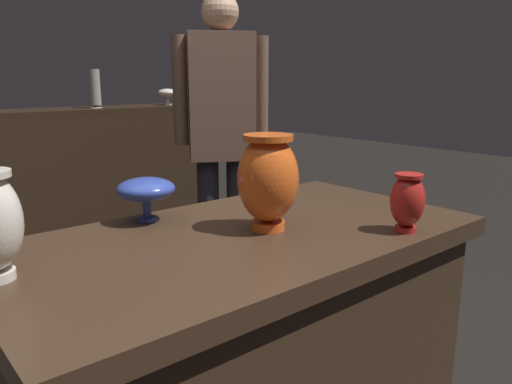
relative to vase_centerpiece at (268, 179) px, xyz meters
name	(u,v)px	position (x,y,z in m)	size (l,w,h in m)	color
display_plinth	(245,374)	(-0.06, 0.02, -0.53)	(1.20, 0.64, 0.80)	#382619
back_display_shelf	(14,195)	(-0.06, 2.22, -0.44)	(2.60, 0.40, 0.99)	black
vase_centerpiece	(268,179)	(0.00, 0.00, 0.00)	(0.15, 0.15, 0.24)	#E55B1E
vase_tall_behind	(146,190)	(-0.20, 0.26, -0.05)	(0.15, 0.15, 0.12)	#2D429E
vase_right_accent	(407,201)	(0.25, -0.23, -0.05)	(0.09, 0.09, 0.15)	red
shelf_vase_far_right	(167,93)	(0.98, 2.18, 0.14)	(0.13, 0.13, 0.11)	silver
shelf_vase_right	(95,89)	(0.46, 2.17, 0.17)	(0.08, 0.08, 0.24)	gray
visitor_near_right	(222,130)	(0.66, 1.10, -0.01)	(0.42, 0.32, 1.57)	#232328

